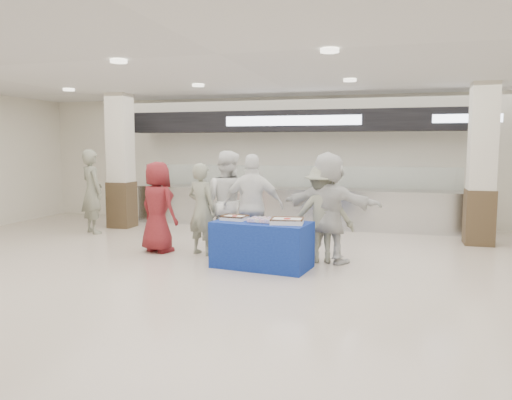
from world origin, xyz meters
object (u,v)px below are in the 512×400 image
(soldier_a, at_px, (202,209))
(soldier_b, at_px, (322,214))
(display_table, at_px, (262,245))
(chef_short, at_px, (253,206))
(sheet_cake_left, at_px, (235,217))
(civilian_maroon, at_px, (158,207))
(sheet_cake_right, at_px, (287,221))
(soldier_bg, at_px, (92,192))
(chef_tall, at_px, (227,202))
(civilian_white, at_px, (328,208))
(cupcake_tray, at_px, (264,220))

(soldier_a, distance_m, soldier_b, 2.18)
(display_table, distance_m, chef_short, 0.90)
(sheet_cake_left, bearing_deg, soldier_a, 145.12)
(soldier_a, bearing_deg, soldier_b, -160.42)
(civilian_maroon, bearing_deg, soldier_b, -157.53)
(civilian_maroon, relative_size, soldier_a, 1.01)
(sheet_cake_left, bearing_deg, civilian_maroon, 161.48)
(sheet_cake_right, height_order, soldier_bg, soldier_bg)
(display_table, bearing_deg, chef_tall, 142.47)
(display_table, xyz_separation_m, civilian_white, (0.99, 0.64, 0.56))
(civilian_white, bearing_deg, civilian_maroon, 13.99)
(chef_short, bearing_deg, soldier_b, 172.86)
(chef_tall, relative_size, chef_short, 1.03)
(display_table, xyz_separation_m, soldier_b, (0.89, 0.64, 0.45))
(display_table, xyz_separation_m, civilian_maroon, (-2.16, 0.64, 0.47))
(sheet_cake_right, distance_m, soldier_a, 1.88)
(civilian_maroon, distance_m, civilian_white, 3.15)
(chef_short, bearing_deg, soldier_a, -7.14)
(soldier_b, bearing_deg, sheet_cake_right, 49.61)
(cupcake_tray, height_order, soldier_bg, soldier_bg)
(chef_tall, bearing_deg, chef_short, 160.92)
(display_table, bearing_deg, soldier_b, 44.00)
(civilian_white, bearing_deg, sheet_cake_left, 34.82)
(civilian_maroon, xyz_separation_m, chef_short, (1.83, 0.00, 0.07))
(soldier_a, distance_m, civilian_white, 2.28)
(civilian_maroon, relative_size, soldier_b, 1.02)
(display_table, bearing_deg, soldier_a, 161.95)
(soldier_a, height_order, chef_tall, chef_tall)
(sheet_cake_left, relative_size, soldier_a, 0.27)
(soldier_a, xyz_separation_m, civilian_white, (2.28, 0.00, 0.11))
(soldier_bg, bearing_deg, civilian_maroon, -177.78)
(sheet_cake_left, height_order, chef_short, chef_short)
(chef_short, bearing_deg, display_table, 110.19)
(sheet_cake_right, xyz_separation_m, chef_short, (-0.77, 0.73, 0.11))
(cupcake_tray, distance_m, civilian_white, 1.17)
(sheet_cake_right, relative_size, chef_tall, 0.28)
(cupcake_tray, bearing_deg, sheet_cake_right, -10.19)
(display_table, bearing_deg, sheet_cake_right, -3.84)
(civilian_white, bearing_deg, sheet_cake_right, 67.05)
(sheet_cake_right, height_order, soldier_a, soldier_a)
(cupcake_tray, bearing_deg, soldier_a, 153.48)
(civilian_white, relative_size, soldier_bg, 0.99)
(sheet_cake_right, xyz_separation_m, civilian_white, (0.55, 0.73, 0.14))
(civilian_maroon, height_order, chef_tall, chef_tall)
(soldier_a, xyz_separation_m, soldier_bg, (-3.21, 1.44, 0.11))
(civilian_maroon, height_order, chef_short, chef_short)
(display_table, height_order, chef_short, chef_short)
(display_table, distance_m, chef_tall, 1.44)
(display_table, xyz_separation_m, cupcake_tray, (0.03, -0.02, 0.41))
(sheet_cake_right, xyz_separation_m, soldier_b, (0.45, 0.73, 0.02))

